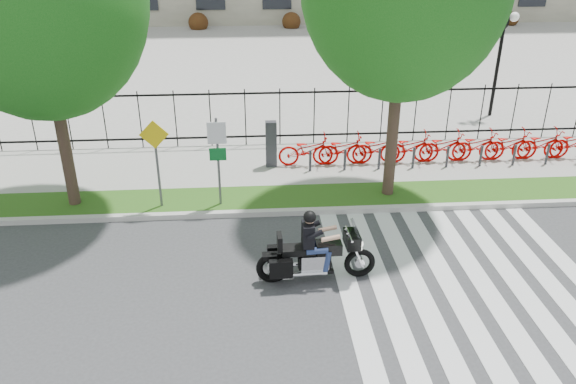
{
  "coord_description": "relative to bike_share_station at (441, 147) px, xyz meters",
  "views": [
    {
      "loc": [
        0.14,
        -9.49,
        7.24
      ],
      "look_at": [
        1.04,
        3.0,
        1.22
      ],
      "focal_mm": 35.0,
      "sensor_mm": 36.0,
      "label": 1
    }
  ],
  "objects": [
    {
      "name": "iron_fence",
      "position": [
        -6.34,
        2.0,
        0.49
      ],
      "size": [
        30.0,
        0.06,
        2.0
      ],
      "primitive_type": null,
      "color": "black",
      "rests_on": "sidewalk"
    },
    {
      "name": "plaza",
      "position": [
        -6.34,
        17.8,
        -0.61
      ],
      "size": [
        80.0,
        34.0,
        0.1
      ],
      "primitive_type": "cube",
      "color": "gray",
      "rests_on": "ground"
    },
    {
      "name": "motorcycle_rider",
      "position": [
        -4.84,
        -6.21,
        0.03
      ],
      "size": [
        2.69,
        0.8,
        2.07
      ],
      "color": "black",
      "rests_on": "ground"
    },
    {
      "name": "sidewalk",
      "position": [
        -6.34,
        0.25,
        -0.59
      ],
      "size": [
        60.0,
        3.5,
        0.15
      ],
      "primitive_type": "cube",
      "color": "gray",
      "rests_on": "ground"
    },
    {
      "name": "sign_pole_regulatory",
      "position": [
        -7.08,
        -2.62,
        1.08
      ],
      "size": [
        0.5,
        0.09,
        2.5
      ],
      "color": "#59595B",
      "rests_on": "grass_verge"
    },
    {
      "name": "crosswalk_stripes",
      "position": [
        -1.52,
        -7.2,
        -0.66
      ],
      "size": [
        5.7,
        8.0,
        0.01
      ],
      "primitive_type": null,
      "color": "silver",
      "rests_on": "ground"
    },
    {
      "name": "ground",
      "position": [
        -6.34,
        -7.2,
        -0.66
      ],
      "size": [
        120.0,
        120.0,
        0.0
      ],
      "primitive_type": "plane",
      "color": "#38383B",
      "rests_on": "ground"
    },
    {
      "name": "grass_verge",
      "position": [
        -6.34,
        -2.25,
        -0.59
      ],
      "size": [
        60.0,
        1.5,
        0.15
      ],
      "primitive_type": "cube",
      "color": "#214812",
      "rests_on": "ground"
    },
    {
      "name": "bike_share_station",
      "position": [
        0.0,
        0.0,
        0.0
      ],
      "size": [
        11.15,
        0.88,
        1.5
      ],
      "color": "#2D2D33",
      "rests_on": "sidewalk"
    },
    {
      "name": "lamp_post_right",
      "position": [
        3.66,
        4.8,
        2.54
      ],
      "size": [
        1.06,
        0.7,
        4.25
      ],
      "color": "black",
      "rests_on": "ground"
    },
    {
      "name": "curb",
      "position": [
        -6.34,
        -3.1,
        -0.59
      ],
      "size": [
        60.0,
        0.2,
        0.15
      ],
      "primitive_type": "cube",
      "color": "#BCB8B1",
      "rests_on": "ground"
    },
    {
      "name": "sign_pole_warning",
      "position": [
        -8.7,
        -2.62,
        1.08
      ],
      "size": [
        0.78,
        0.09,
        2.49
      ],
      "color": "#59595B",
      "rests_on": "grass_verge"
    }
  ]
}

